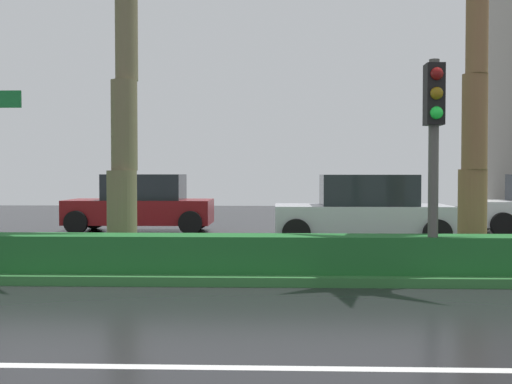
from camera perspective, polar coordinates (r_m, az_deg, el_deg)
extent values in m
cube|color=black|center=(13.13, -11.52, -6.24)|extent=(90.00, 42.00, 0.10)
cube|color=#2D6B33|center=(12.15, -12.63, -6.29)|extent=(85.50, 4.00, 0.15)
cube|color=#1E6028|center=(10.77, -14.53, -5.33)|extent=(76.50, 0.70, 0.60)
cylinder|color=brown|center=(11.86, -12.01, -2.09)|extent=(0.55, 0.55, 1.66)
cylinder|color=brown|center=(11.92, -11.81, 5.90)|extent=(0.48, 0.48, 1.66)
cylinder|color=brown|center=(12.21, -11.62, 13.67)|extent=(0.42, 0.42, 1.66)
cylinder|color=brown|center=(11.89, 18.94, -2.10)|extent=(0.50, 0.50, 1.68)
cylinder|color=brown|center=(11.85, 19.14, 6.00)|extent=(0.44, 0.44, 1.68)
cylinder|color=brown|center=(12.04, 19.33, 14.00)|extent=(0.38, 0.38, 1.68)
cylinder|color=#4C4C47|center=(10.32, 15.72, 2.13)|extent=(0.16, 0.16, 3.39)
cube|color=black|center=(10.39, 15.78, 8.46)|extent=(0.28, 0.32, 0.96)
sphere|color=maroon|center=(10.27, 16.02, 10.23)|extent=(0.20, 0.20, 0.20)
sphere|color=#7F600F|center=(10.23, 16.00, 8.57)|extent=(0.20, 0.20, 0.20)
sphere|color=#1EEA3F|center=(10.19, 15.99, 6.90)|extent=(0.20, 0.20, 0.20)
cube|color=maroon|center=(19.27, -10.45, -1.75)|extent=(4.30, 1.76, 0.72)
cube|color=#1E2328|center=(19.21, -10.02, 0.45)|extent=(2.30, 1.58, 0.76)
cylinder|color=black|center=(18.85, -15.94, -2.66)|extent=(0.68, 0.22, 0.68)
cylinder|color=black|center=(20.57, -14.40, -2.28)|extent=(0.68, 0.22, 0.68)
cylinder|color=black|center=(18.11, -5.95, -2.78)|extent=(0.68, 0.22, 0.68)
cylinder|color=black|center=(19.89, -5.23, -2.37)|extent=(0.68, 0.22, 0.68)
cube|color=silver|center=(15.97, 9.50, -2.46)|extent=(4.30, 1.76, 0.72)
cube|color=#1E2328|center=(15.96, 10.04, 0.19)|extent=(2.30, 1.58, 0.76)
cylinder|color=black|center=(14.97, 3.66, -3.72)|extent=(0.68, 0.22, 0.68)
cylinder|color=black|center=(16.76, 3.48, -3.14)|extent=(0.68, 0.22, 0.68)
cylinder|color=black|center=(15.42, 16.03, -3.63)|extent=(0.68, 0.22, 0.68)
cylinder|color=black|center=(17.17, 14.57, -3.07)|extent=(0.68, 0.22, 0.68)
cylinder|color=black|center=(18.63, 21.38, -2.76)|extent=(0.68, 0.22, 0.68)
cylinder|color=black|center=(20.33, 19.69, -2.38)|extent=(0.68, 0.22, 0.68)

